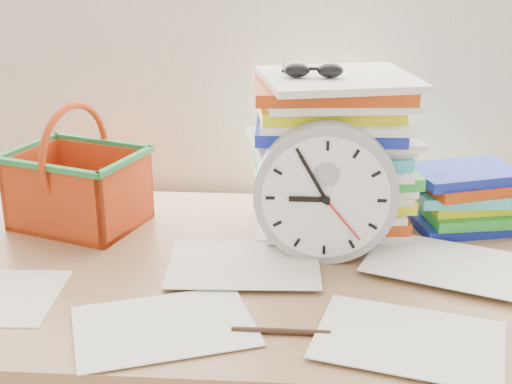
# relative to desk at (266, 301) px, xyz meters

# --- Properties ---
(desk) EXTENTS (1.40, 0.70, 0.75)m
(desk) POSITION_rel_desk_xyz_m (0.00, 0.00, 0.00)
(desk) COLOR #906843
(desk) RESTS_ON ground
(paper_stack) EXTENTS (0.34, 0.29, 0.31)m
(paper_stack) POSITION_rel_desk_xyz_m (0.11, 0.16, 0.23)
(paper_stack) COLOR white
(paper_stack) RESTS_ON desk
(clock) EXTENTS (0.25, 0.05, 0.25)m
(clock) POSITION_rel_desk_xyz_m (0.10, 0.03, 0.20)
(clock) COLOR #9A9C9F
(clock) RESTS_ON desk
(sunglasses) EXTENTS (0.12, 0.11, 0.03)m
(sunglasses) POSITION_rel_desk_xyz_m (0.08, 0.13, 0.40)
(sunglasses) COLOR black
(sunglasses) RESTS_ON paper_stack
(book_stack) EXTENTS (0.28, 0.24, 0.12)m
(book_stack) POSITION_rel_desk_xyz_m (0.39, 0.21, 0.14)
(book_stack) COLOR white
(book_stack) RESTS_ON desk
(basket) EXTENTS (0.29, 0.26, 0.24)m
(basket) POSITION_rel_desk_xyz_m (-0.38, 0.16, 0.20)
(basket) COLOR #CF4314
(basket) RESTS_ON desk
(pen) EXTENTS (0.15, 0.01, 0.01)m
(pen) POSITION_rel_desk_xyz_m (0.03, -0.23, 0.08)
(pen) COLOR black
(pen) RESTS_ON desk
(scattered_papers) EXTENTS (1.26, 0.42, 0.02)m
(scattered_papers) POSITION_rel_desk_xyz_m (0.00, 0.00, 0.08)
(scattered_papers) COLOR white
(scattered_papers) RESTS_ON desk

